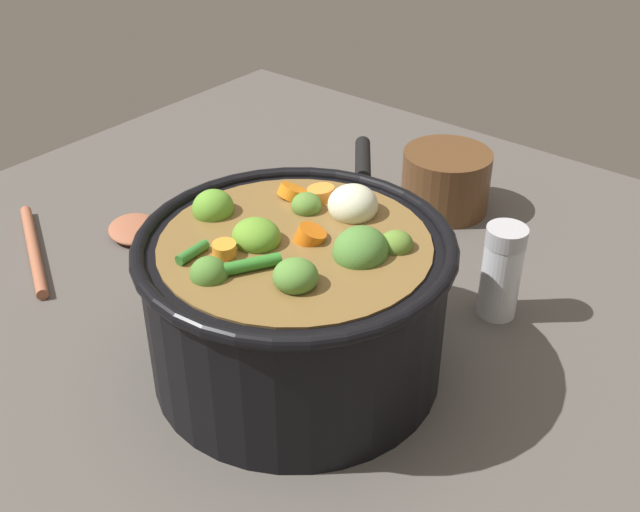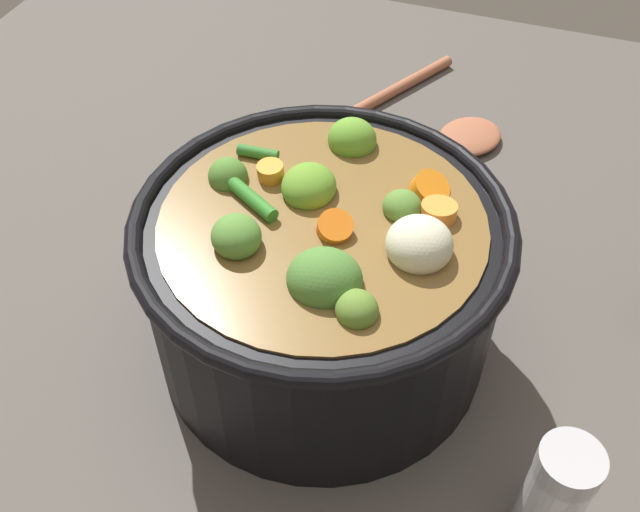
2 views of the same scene
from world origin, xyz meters
name	(u,v)px [view 2 (image 2 of 2)]	position (x,y,z in m)	size (l,w,h in m)	color
ground_plane	(322,340)	(0.00, 0.00, 0.00)	(1.10, 1.10, 0.00)	#514C47
cooking_pot	(323,280)	(0.00, 0.00, 0.07)	(0.26, 0.26, 0.16)	black
wooden_spoon	(443,121)	(-0.31, 0.03, 0.01)	(0.18, 0.19, 0.01)	#A25D40
salt_shaker	(554,496)	(0.10, 0.18, 0.05)	(0.04, 0.04, 0.10)	silver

